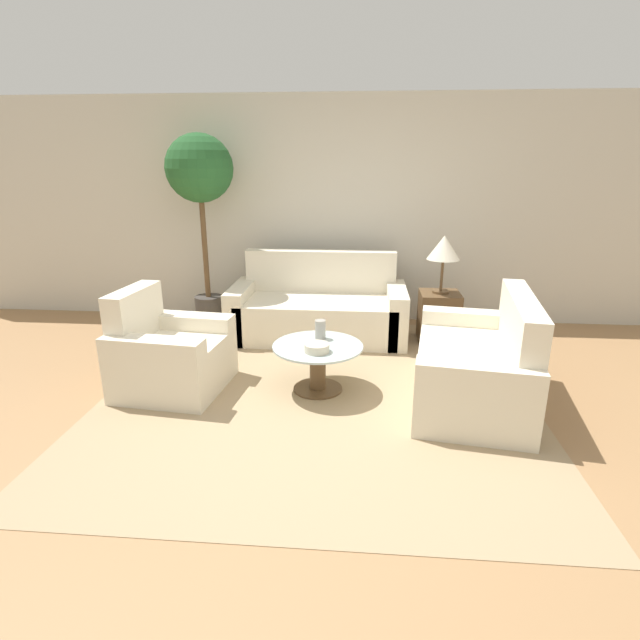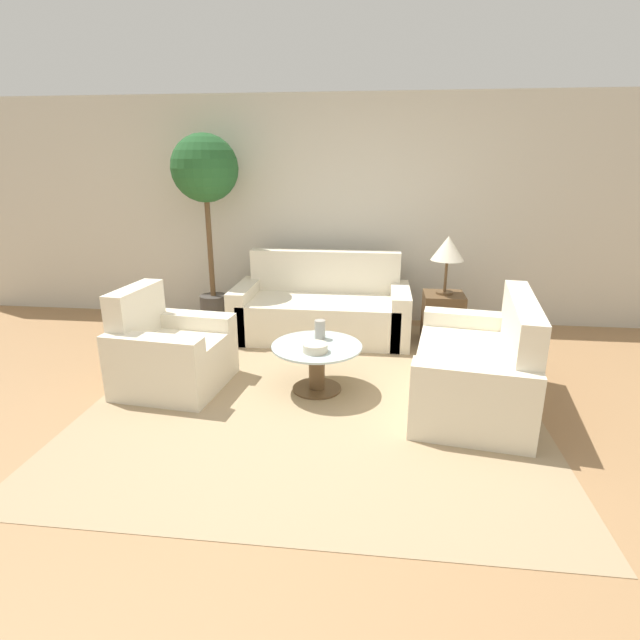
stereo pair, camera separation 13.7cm
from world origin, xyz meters
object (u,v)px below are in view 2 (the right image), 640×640
object	(u,v)px
table_lamp	(448,250)
bowl	(315,348)
loveseat	(481,370)
sofa_main	(322,310)
coffee_table	(317,361)
potted_plant	(206,182)
vase	(320,330)
armchair	(168,355)

from	to	relation	value
table_lamp	bowl	size ratio (longest dim) A/B	2.99
loveseat	bowl	xyz separation A→B (m)	(-1.33, -0.07, 0.16)
sofa_main	coffee_table	world-z (taller)	sofa_main
loveseat	table_lamp	bearing A→B (deg)	-165.77
coffee_table	potted_plant	distance (m)	2.55
coffee_table	bowl	size ratio (longest dim) A/B	3.75
coffee_table	vase	size ratio (longest dim) A/B	4.61
loveseat	potted_plant	world-z (taller)	potted_plant
coffee_table	table_lamp	distance (m)	1.93
coffee_table	vase	xyz separation A→B (m)	(0.01, 0.17, 0.23)
sofa_main	table_lamp	size ratio (longest dim) A/B	3.14
table_lamp	coffee_table	bearing A→B (deg)	-131.88
table_lamp	armchair	bearing A→B (deg)	-150.67
loveseat	vase	xyz separation A→B (m)	(-1.33, 0.24, 0.20)
armchair	loveseat	xyz separation A→B (m)	(2.62, -0.01, 0.00)
armchair	potted_plant	bearing A→B (deg)	10.87
loveseat	coffee_table	bearing A→B (deg)	-84.83
table_lamp	potted_plant	xyz separation A→B (m)	(-2.62, 0.27, 0.64)
bowl	table_lamp	bearing A→B (deg)	51.32
potted_plant	vase	bearing A→B (deg)	-45.00
bowl	coffee_table	bearing A→B (deg)	93.24
loveseat	table_lamp	world-z (taller)	table_lamp
loveseat	vase	size ratio (longest dim) A/B	9.66
sofa_main	coffee_table	bearing A→B (deg)	-85.42
sofa_main	vase	world-z (taller)	sofa_main
vase	sofa_main	bearing A→B (deg)	95.60
vase	armchair	bearing A→B (deg)	-170.02
armchair	bowl	world-z (taller)	armchair
loveseat	sofa_main	bearing A→B (deg)	-127.70
armchair	bowl	bearing A→B (deg)	-87.83
table_lamp	bowl	bearing A→B (deg)	-128.68
armchair	vase	bearing A→B (deg)	-73.98
armchair	coffee_table	bearing A→B (deg)	-81.21
armchair	potted_plant	size ratio (longest dim) A/B	0.43
bowl	sofa_main	bearing A→B (deg)	94.46
sofa_main	potted_plant	distance (m)	1.90
table_lamp	potted_plant	bearing A→B (deg)	174.12
loveseat	bowl	size ratio (longest dim) A/B	7.87
coffee_table	table_lamp	world-z (taller)	table_lamp
bowl	loveseat	bearing A→B (deg)	3.22
table_lamp	vase	world-z (taller)	table_lamp
coffee_table	bowl	world-z (taller)	bowl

